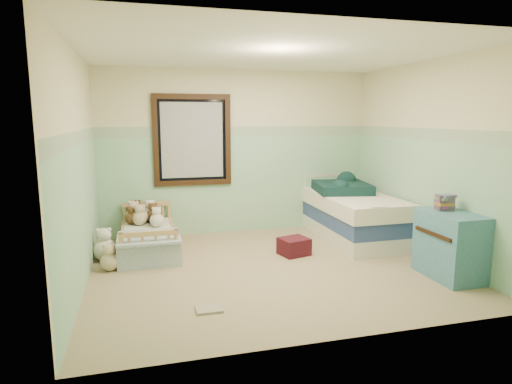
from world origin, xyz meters
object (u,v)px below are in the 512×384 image
object	(u,v)px
plush_floor_cream	(105,249)
twin_bed_frame	(352,231)
red_pillow	(294,246)
dresser	(450,245)
floor_book	(209,309)
toddler_bed_frame	(149,245)
plush_floor_tan	(110,262)

from	to	relation	value
plush_floor_cream	twin_bed_frame	world-z (taller)	plush_floor_cream
twin_bed_frame	red_pillow	xyz separation A→B (m)	(-1.11, -0.51, 0.00)
red_pillow	dresser	bearing A→B (deg)	-40.86
twin_bed_frame	floor_book	size ratio (longest dim) A/B	7.33
dresser	floor_book	size ratio (longest dim) A/B	2.98
toddler_bed_frame	red_pillow	bearing A→B (deg)	-19.14
plush_floor_tan	twin_bed_frame	xyz separation A→B (m)	(3.42, 0.52, 0.00)
toddler_bed_frame	floor_book	xyz separation A→B (m)	(0.51, -2.03, -0.08)
twin_bed_frame	red_pillow	size ratio (longest dim) A/B	5.13
plush_floor_cream	twin_bed_frame	bearing A→B (deg)	1.83
plush_floor_tan	dresser	size ratio (longest dim) A/B	0.29
toddler_bed_frame	red_pillow	size ratio (longest dim) A/B	3.92
floor_book	red_pillow	bearing A→B (deg)	46.35
plush_floor_cream	plush_floor_tan	world-z (taller)	plush_floor_cream
plush_floor_tan	dresser	world-z (taller)	dresser
dresser	red_pillow	xyz separation A→B (m)	(-1.41, 1.22, -0.26)
plush_floor_cream	twin_bed_frame	xyz separation A→B (m)	(3.50, 0.11, -0.03)
red_pillow	floor_book	distance (m)	1.93
red_pillow	floor_book	bearing A→B (deg)	-134.03
dresser	floor_book	bearing A→B (deg)	-176.58
toddler_bed_frame	dresser	distance (m)	3.77
toddler_bed_frame	plush_floor_tan	bearing A→B (deg)	-125.00
plush_floor_tan	plush_floor_cream	bearing A→B (deg)	101.68
plush_floor_tan	twin_bed_frame	size ratio (longest dim) A/B	0.12
plush_floor_tan	floor_book	bearing A→B (deg)	-54.89
plush_floor_tan	red_pillow	bearing A→B (deg)	0.39
dresser	toddler_bed_frame	bearing A→B (deg)	150.24
red_pillow	floor_book	size ratio (longest dim) A/B	1.43
twin_bed_frame	floor_book	xyz separation A→B (m)	(-2.45, -1.89, -0.10)
toddler_bed_frame	plush_floor_cream	bearing A→B (deg)	-155.63
plush_floor_cream	floor_book	size ratio (longest dim) A/B	1.14
floor_book	toddler_bed_frame	bearing A→B (deg)	104.36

